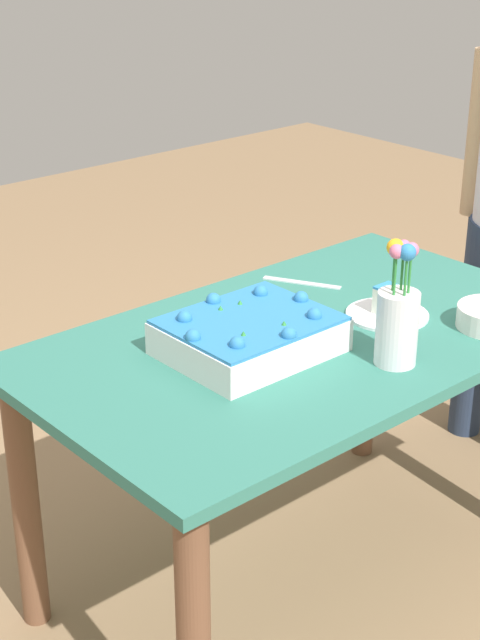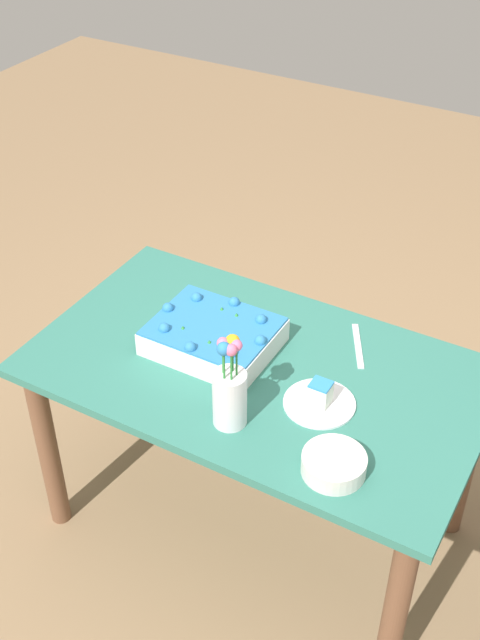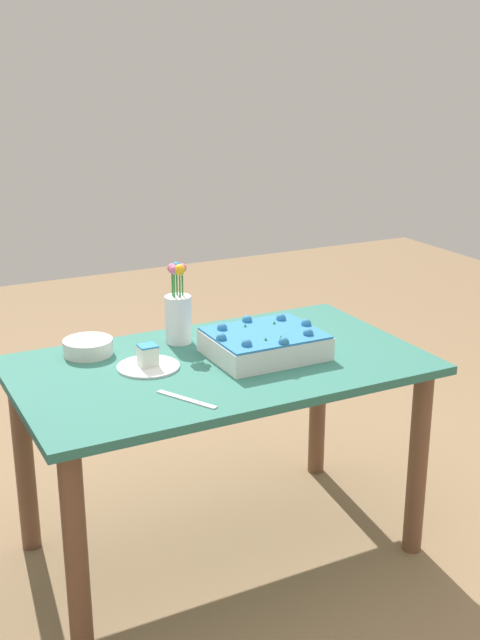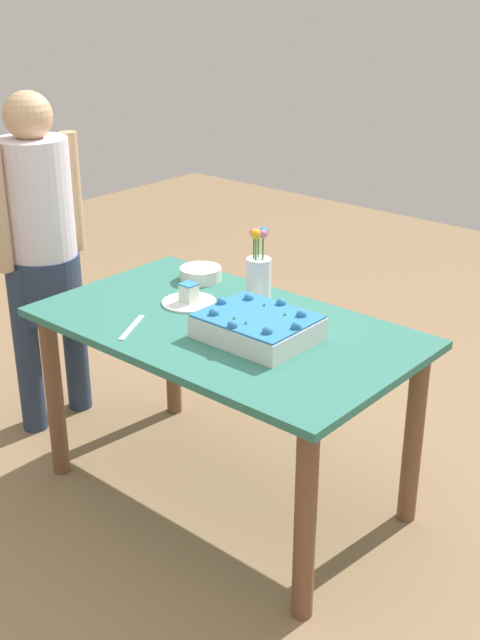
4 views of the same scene
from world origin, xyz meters
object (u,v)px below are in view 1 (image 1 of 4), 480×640
(flower_vase, at_px, (398,318))
(serving_plate_with_slice, at_px, (388,309))
(sheet_cake, at_px, (250,335))
(cake_knife, at_px, (302,283))

(flower_vase, bearing_deg, serving_plate_with_slice, -135.40)
(sheet_cake, relative_size, cake_knife, 1.71)
(sheet_cake, height_order, serving_plate_with_slice, sheet_cake)
(serving_plate_with_slice, xyz_separation_m, flower_vase, (0.19, 0.19, 0.09))
(serving_plate_with_slice, height_order, flower_vase, flower_vase)
(sheet_cake, bearing_deg, serving_plate_with_slice, 169.50)
(sheet_cake, bearing_deg, cake_knife, -150.05)
(flower_vase, bearing_deg, sheet_cake, -51.01)
(sheet_cake, distance_m, serving_plate_with_slice, 0.41)
(cake_knife, bearing_deg, sheet_cake, -87.98)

